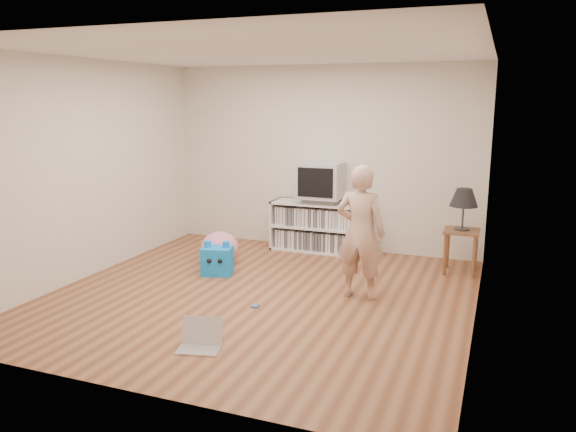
# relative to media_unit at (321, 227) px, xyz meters

# --- Properties ---
(ground) EXTENTS (4.50, 4.50, 0.00)m
(ground) POSITION_rel_media_unit_xyz_m (-0.05, -2.04, -0.35)
(ground) COLOR brown
(ground) RESTS_ON ground
(walls) EXTENTS (4.52, 4.52, 2.60)m
(walls) POSITION_rel_media_unit_xyz_m (-0.05, -2.04, 0.95)
(walls) COLOR silver
(walls) RESTS_ON ground
(ceiling) EXTENTS (4.50, 4.50, 0.01)m
(ceiling) POSITION_rel_media_unit_xyz_m (-0.05, -2.04, 2.25)
(ceiling) COLOR white
(ceiling) RESTS_ON walls
(media_unit) EXTENTS (1.40, 0.45, 0.70)m
(media_unit) POSITION_rel_media_unit_xyz_m (0.00, 0.00, 0.00)
(media_unit) COLOR white
(media_unit) RESTS_ON ground
(dvd_deck) EXTENTS (0.45, 0.35, 0.07)m
(dvd_deck) POSITION_rel_media_unit_xyz_m (-0.00, -0.02, 0.39)
(dvd_deck) COLOR gray
(dvd_deck) RESTS_ON media_unit
(crt_tv) EXTENTS (0.60, 0.53, 0.50)m
(crt_tv) POSITION_rel_media_unit_xyz_m (-0.00, -0.02, 0.67)
(crt_tv) COLOR #B1B1B6
(crt_tv) RESTS_ON dvd_deck
(side_table) EXTENTS (0.42, 0.42, 0.55)m
(side_table) POSITION_rel_media_unit_xyz_m (1.94, -0.39, 0.07)
(side_table) COLOR brown
(side_table) RESTS_ON ground
(table_lamp) EXTENTS (0.34, 0.34, 0.52)m
(table_lamp) POSITION_rel_media_unit_xyz_m (1.94, -0.39, 0.59)
(table_lamp) COLOR #333333
(table_lamp) RESTS_ON side_table
(person) EXTENTS (0.55, 0.37, 1.46)m
(person) POSITION_rel_media_unit_xyz_m (0.98, -1.70, 0.38)
(person) COLOR #CFA48D
(person) RESTS_ON ground
(laptop) EXTENTS (0.42, 0.37, 0.25)m
(laptop) POSITION_rel_media_unit_xyz_m (-0.00, -3.43, -0.28)
(laptop) COLOR silver
(laptop) RESTS_ON ground
(playing_cards) EXTENTS (0.07, 0.10, 0.02)m
(playing_cards) POSITION_rel_media_unit_xyz_m (0.04, -2.38, -0.34)
(playing_cards) COLOR #4461B5
(playing_cards) RESTS_ON ground
(plush_blue) EXTENTS (0.43, 0.38, 0.42)m
(plush_blue) POSITION_rel_media_unit_xyz_m (-0.86, -1.52, -0.17)
(plush_blue) COLOR #0C81EF
(plush_blue) RESTS_ON ground
(plush_pink) EXTENTS (0.62, 0.62, 0.42)m
(plush_pink) POSITION_rel_media_unit_xyz_m (-1.05, -1.08, -0.14)
(plush_pink) COLOR pink
(plush_pink) RESTS_ON ground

